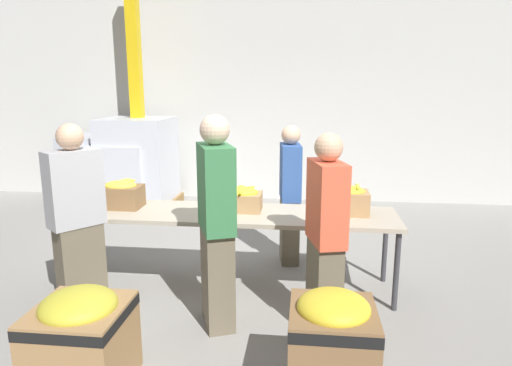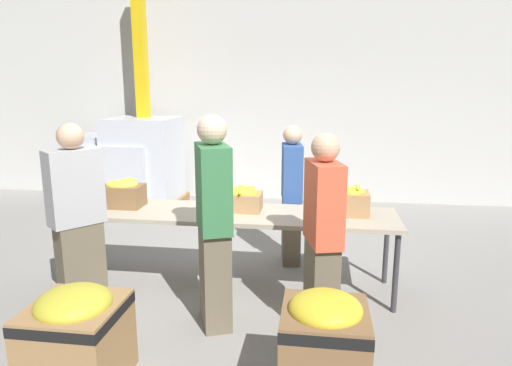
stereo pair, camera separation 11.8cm
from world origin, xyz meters
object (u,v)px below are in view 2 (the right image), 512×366
at_px(volunteer_0, 77,219).
at_px(pallet_stack_1, 145,164).
at_px(sorting_table, 232,217).
at_px(support_pillar, 142,80).
at_px(pallet_stack_0, 104,170).
at_px(donation_bin_0, 76,334).
at_px(volunteer_3, 323,238).
at_px(banana_box_0, 122,193).
at_px(volunteer_1, 214,224).
at_px(banana_box_2, 348,200).
at_px(volunteer_2, 292,196).
at_px(donation_bin_1, 324,348).
at_px(banana_box_1, 241,198).
at_px(pallet_stack_2, 127,176).

relative_size(volunteer_0, pallet_stack_1, 1.15).
relative_size(sorting_table, support_pillar, 0.77).
relative_size(support_pillar, pallet_stack_0, 3.52).
distance_m(sorting_table, volunteer_0, 1.37).
bearing_deg(donation_bin_0, volunteer_0, 116.89).
bearing_deg(volunteer_3, banana_box_0, 53.53).
relative_size(sorting_table, volunteer_1, 1.79).
bearing_deg(banana_box_2, volunteer_3, -105.61).
relative_size(donation_bin_0, pallet_stack_1, 0.47).
xyz_separation_m(volunteer_2, volunteer_3, (0.33, -1.47, 0.04)).
bearing_deg(volunteer_0, sorting_table, -24.78).
bearing_deg(pallet_stack_0, volunteer_3, -45.43).
relative_size(banana_box_0, donation_bin_1, 0.54).
xyz_separation_m(volunteer_3, pallet_stack_1, (-2.80, 3.48, -0.09)).
xyz_separation_m(banana_box_1, support_pillar, (-2.04, 2.77, 1.12)).
relative_size(banana_box_1, banana_box_2, 0.99).
height_order(volunteer_3, pallet_stack_2, volunteer_3).
bearing_deg(volunteer_0, volunteer_3, -54.69).
xyz_separation_m(banana_box_0, volunteer_3, (1.96, -0.79, -0.10)).
bearing_deg(support_pillar, donation_bin_0, -74.45).
bearing_deg(volunteer_2, support_pillar, -138.23).
bearing_deg(pallet_stack_0, banana_box_2, -36.49).
bearing_deg(pallet_stack_2, support_pillar, 26.96).
bearing_deg(volunteer_2, volunteer_0, -60.62).
bearing_deg(donation_bin_0, donation_bin_1, -0.00).
bearing_deg(donation_bin_1, pallet_stack_1, 122.99).
height_order(pallet_stack_1, pallet_stack_2, pallet_stack_1).
height_order(volunteer_2, support_pillar, support_pillar).
bearing_deg(volunteer_2, volunteer_1, -27.95).
bearing_deg(donation_bin_1, volunteer_1, 134.46).
xyz_separation_m(sorting_table, donation_bin_0, (-0.72, -1.60, -0.35)).
relative_size(banana_box_1, volunteer_1, 0.22).
distance_m(volunteer_2, donation_bin_0, 2.67).
distance_m(volunteer_2, pallet_stack_0, 3.88).
bearing_deg(banana_box_2, volunteer_0, -163.76).
distance_m(banana_box_1, pallet_stack_1, 3.36).
xyz_separation_m(banana_box_2, volunteer_1, (-1.08, -0.78, -0.04)).
height_order(banana_box_1, volunteer_2, volunteer_2).
bearing_deg(sorting_table, pallet_stack_2, 129.76).
xyz_separation_m(banana_box_0, support_pillar, (-0.85, 2.79, 1.10)).
bearing_deg(banana_box_2, support_pillar, 137.68).
xyz_separation_m(banana_box_2, pallet_stack_2, (-3.32, 2.62, -0.38)).
relative_size(support_pillar, pallet_stack_2, 3.54).
distance_m(banana_box_0, banana_box_1, 1.19).
bearing_deg(pallet_stack_0, volunteer_0, -66.92).
relative_size(banana_box_2, pallet_stack_1, 0.27).
distance_m(banana_box_1, pallet_stack_2, 3.52).
relative_size(volunteer_3, donation_bin_1, 2.14).
distance_m(sorting_table, volunteer_3, 1.13).
height_order(banana_box_2, donation_bin_0, banana_box_2).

